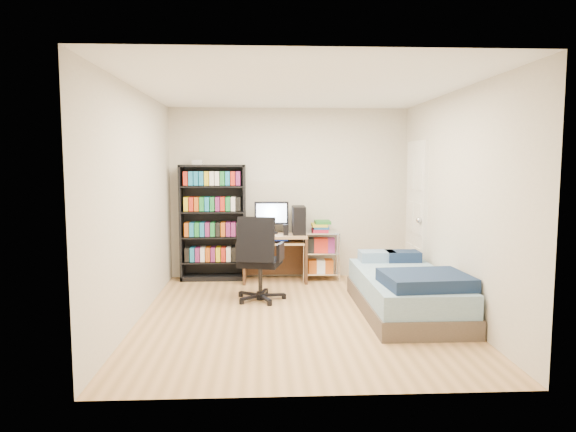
{
  "coord_description": "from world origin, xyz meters",
  "views": [
    {
      "loc": [
        -0.39,
        -5.59,
        1.71
      ],
      "look_at": [
        -0.09,
        0.4,
        1.08
      ],
      "focal_mm": 32.0,
      "sensor_mm": 36.0,
      "label": 1
    }
  ],
  "objects": [
    {
      "name": "wire_cart",
      "position": [
        0.45,
        1.77,
        0.56
      ],
      "size": [
        0.54,
        0.4,
        0.86
      ],
      "rotation": [
        0.0,
        0.0,
        -0.02
      ],
      "color": "white",
      "rests_on": "room"
    },
    {
      "name": "door",
      "position": [
        1.72,
        1.35,
        1.0
      ],
      "size": [
        0.12,
        0.8,
        2.0
      ],
      "color": "silver",
      "rests_on": "room"
    },
    {
      "name": "office_chair",
      "position": [
        -0.44,
        0.64,
        0.34
      ],
      "size": [
        0.76,
        0.76,
        1.06
      ],
      "rotation": [
        0.0,
        0.0,
        -0.24
      ],
      "color": "black",
      "rests_on": "room"
    },
    {
      "name": "room",
      "position": [
        0.0,
        0.0,
        1.25
      ],
      "size": [
        3.58,
        4.08,
        2.58
      ],
      "color": "tan",
      "rests_on": "ground"
    },
    {
      "name": "bed",
      "position": [
        1.23,
        0.04,
        0.25
      ],
      "size": [
        1.0,
        2.0,
        0.57
      ],
      "color": "brown",
      "rests_on": "room"
    },
    {
      "name": "computer_desk",
      "position": [
        -0.13,
        1.72,
        0.62
      ],
      "size": [
        0.91,
        0.53,
        1.14
      ],
      "color": "tan",
      "rests_on": "room"
    },
    {
      "name": "media_shelf",
      "position": [
        -1.11,
        1.84,
        0.86
      ],
      "size": [
        0.94,
        0.31,
        1.74
      ],
      "color": "black",
      "rests_on": "room"
    }
  ]
}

